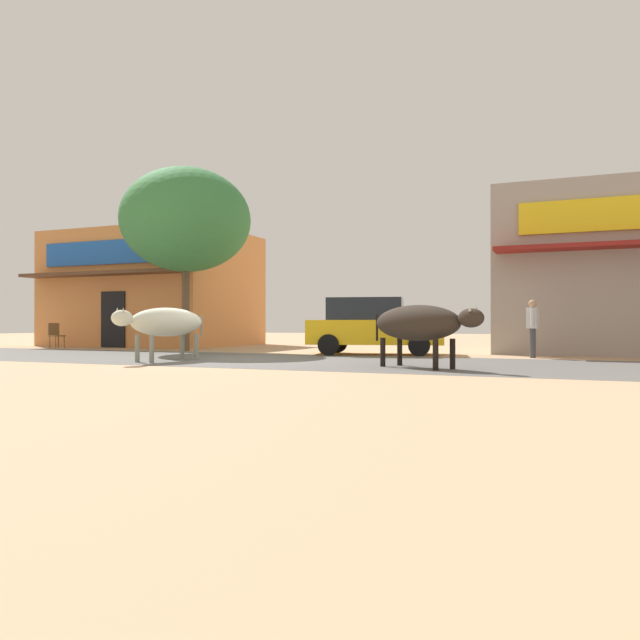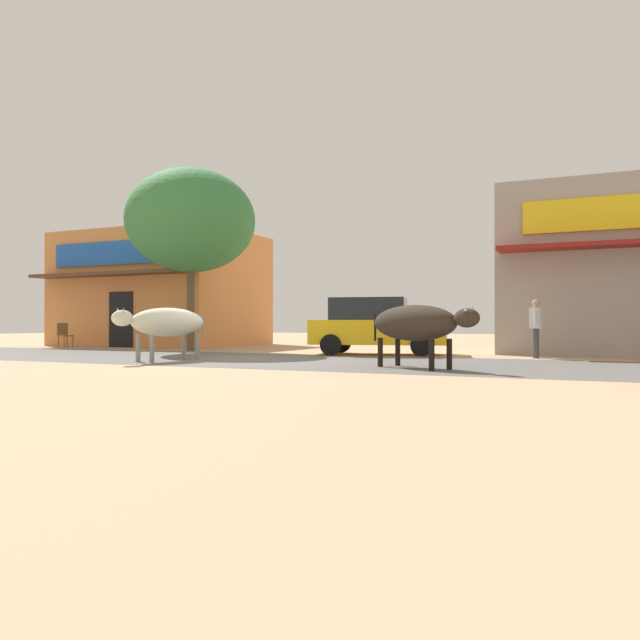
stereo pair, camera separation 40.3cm
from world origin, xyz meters
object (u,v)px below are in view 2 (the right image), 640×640
(cow_near_brown, at_px, (167,323))
(parked_hatchback_car, at_px, (376,326))
(cafe_chair_near_tree, at_px, (64,334))
(pedestrian_by_shop, at_px, (536,324))
(roadside_tree, at_px, (191,221))
(cow_far_dark, at_px, (416,323))

(cow_near_brown, bearing_deg, parked_hatchback_car, 53.97)
(cafe_chair_near_tree, bearing_deg, parked_hatchback_car, 0.53)
(parked_hatchback_car, xyz_separation_m, pedestrian_by_shop, (4.41, -0.05, 0.05))
(roadside_tree, distance_m, cow_near_brown, 6.24)
(cow_near_brown, distance_m, cafe_chair_near_tree, 9.76)
(pedestrian_by_shop, relative_size, cafe_chair_near_tree, 1.66)
(cow_near_brown, xyz_separation_m, cafe_chair_near_tree, (-8.46, 4.85, -0.41))
(parked_hatchback_car, bearing_deg, pedestrian_by_shop, -0.68)
(cow_near_brown, bearing_deg, cafe_chair_near_tree, 150.19)
(pedestrian_by_shop, bearing_deg, roadside_tree, -178.24)
(parked_hatchback_car, bearing_deg, cafe_chair_near_tree, -179.47)
(pedestrian_by_shop, bearing_deg, cafe_chair_near_tree, -179.79)
(parked_hatchback_car, height_order, cafe_chair_near_tree, parked_hatchback_car)
(cow_far_dark, bearing_deg, roadside_tree, 152.75)
(parked_hatchback_car, xyz_separation_m, cow_near_brown, (-3.61, -4.96, 0.08))
(parked_hatchback_car, distance_m, cafe_chair_near_tree, 12.07)
(roadside_tree, distance_m, parked_hatchback_car, 7.12)
(parked_hatchback_car, height_order, cow_far_dark, parked_hatchback_car)
(roadside_tree, relative_size, parked_hatchback_car, 1.43)
(cafe_chair_near_tree, bearing_deg, pedestrian_by_shop, 0.21)
(roadside_tree, xyz_separation_m, pedestrian_by_shop, (10.64, 0.33, -3.37))
(cow_far_dark, height_order, pedestrian_by_shop, pedestrian_by_shop)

